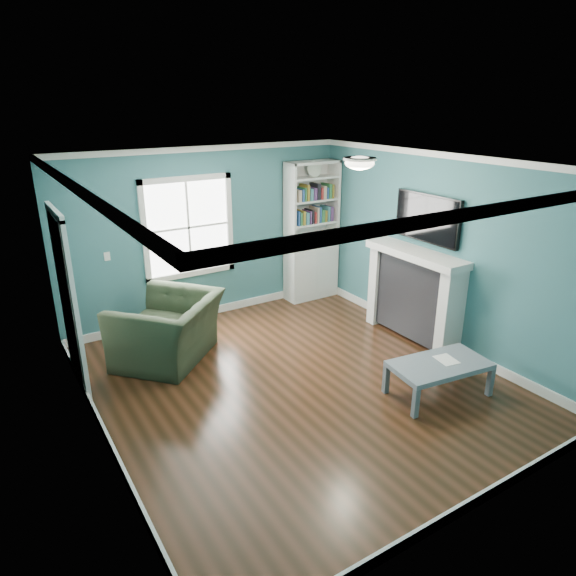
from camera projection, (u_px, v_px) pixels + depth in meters
floor at (297, 382)px, 6.21m from camera, size 5.00×5.00×0.00m
room_walls at (298, 258)px, 5.66m from camera, size 5.00×5.00×5.00m
trim at (298, 287)px, 5.78m from camera, size 4.50×5.00×2.60m
window at (188, 227)px, 7.53m from camera, size 1.40×0.06×1.50m
bookshelf at (311, 245)px, 8.60m from camera, size 0.90×0.35×2.31m
fireplace at (414, 296)px, 7.18m from camera, size 0.44×1.58×1.30m
tv at (427, 218)px, 6.87m from camera, size 0.06×1.10×0.65m
door at (68, 300)px, 5.84m from camera, size 0.12×0.98×2.17m
ceiling_fixture at (360, 162)px, 5.85m from camera, size 0.38×0.38×0.15m
light_switch at (107, 256)px, 7.02m from camera, size 0.08×0.01×0.12m
recliner at (167, 319)px, 6.60m from camera, size 1.52×1.49×1.13m
coffee_table at (440, 367)px, 5.86m from camera, size 1.19×0.75×0.41m
paper_sheet at (446, 360)px, 5.90m from camera, size 0.25×0.29×0.00m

